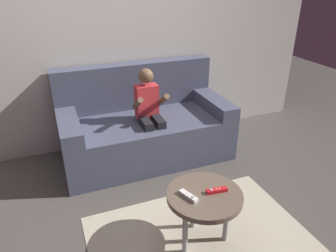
% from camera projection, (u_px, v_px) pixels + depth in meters
% --- Properties ---
extents(ground_plane, '(9.21, 9.21, 0.00)m').
position_uv_depth(ground_plane, '(160.00, 228.00, 2.32)').
color(ground_plane, '#4C4742').
extents(wall_back, '(4.60, 0.05, 2.50)m').
position_uv_depth(wall_back, '(105.00, 24.00, 2.98)').
color(wall_back, beige).
rests_on(wall_back, ground).
extents(couch, '(1.61, 0.80, 0.88)m').
position_uv_depth(couch, '(144.00, 127.00, 3.15)').
color(couch, '#474C60').
rests_on(couch, ground).
extents(person_seated_on_couch, '(0.29, 0.36, 0.92)m').
position_uv_depth(person_seated_on_couch, '(150.00, 112.00, 2.90)').
color(person_seated_on_couch, black).
rests_on(person_seated_on_couch, ground).
extents(coffee_table, '(0.49, 0.49, 0.41)m').
position_uv_depth(coffee_table, '(204.00, 199.00, 2.05)').
color(coffee_table, brown).
rests_on(coffee_table, ground).
extents(area_rug, '(1.51, 1.08, 0.01)m').
position_uv_depth(area_rug, '(202.00, 241.00, 2.21)').
color(area_rug, '#BCB299').
rests_on(area_rug, ground).
extents(game_remote_red_near_edge, '(0.14, 0.05, 0.03)m').
position_uv_depth(game_remote_red_near_edge, '(217.00, 190.00, 2.03)').
color(game_remote_red_near_edge, red).
rests_on(game_remote_red_near_edge, coffee_table).
extents(game_remote_white_center, '(0.08, 0.14, 0.03)m').
position_uv_depth(game_remote_white_center, '(188.00, 196.00, 1.98)').
color(game_remote_white_center, white).
rests_on(game_remote_white_center, coffee_table).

